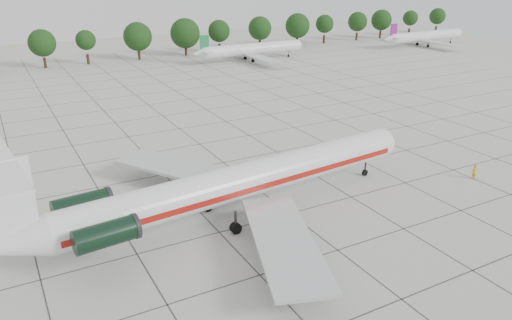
{
  "coord_description": "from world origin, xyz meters",
  "views": [
    {
      "loc": [
        -24.97,
        -46.33,
        24.06
      ],
      "look_at": [
        -0.12,
        -0.96,
        3.5
      ],
      "focal_mm": 35.0,
      "sensor_mm": 36.0,
      "label": 1
    }
  ],
  "objects_px": {
    "ground_crew": "(474,172)",
    "main_airliner": "(226,185)",
    "bg_airliner_e": "(425,36)",
    "bg_airliner_d": "(252,49)"
  },
  "relations": [
    {
      "from": "main_airliner",
      "to": "ground_crew",
      "type": "xyz_separation_m",
      "value": [
        30.17,
        -5.02,
        -2.84
      ]
    },
    {
      "from": "main_airliner",
      "to": "bg_airliner_e",
      "type": "height_order",
      "value": "main_airliner"
    },
    {
      "from": "ground_crew",
      "to": "bg_airliner_d",
      "type": "relative_size",
      "value": 0.07
    },
    {
      "from": "main_airliner",
      "to": "ground_crew",
      "type": "height_order",
      "value": "main_airliner"
    },
    {
      "from": "bg_airliner_e",
      "to": "ground_crew",
      "type": "bearing_deg",
      "value": -133.12
    },
    {
      "from": "bg_airliner_e",
      "to": "bg_airliner_d",
      "type": "bearing_deg",
      "value": 176.13
    },
    {
      "from": "main_airliner",
      "to": "ground_crew",
      "type": "distance_m",
      "value": 30.71
    },
    {
      "from": "ground_crew",
      "to": "bg_airliner_d",
      "type": "bearing_deg",
      "value": -101.27
    },
    {
      "from": "main_airliner",
      "to": "bg_airliner_d",
      "type": "relative_size",
      "value": 1.61
    },
    {
      "from": "ground_crew",
      "to": "main_airliner",
      "type": "bearing_deg",
      "value": -11.39
    }
  ]
}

